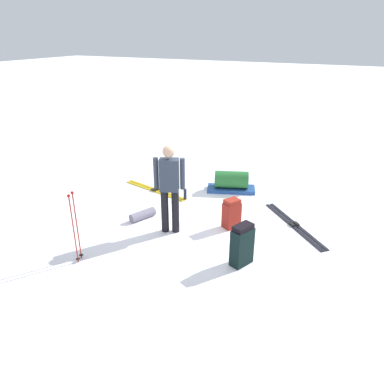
# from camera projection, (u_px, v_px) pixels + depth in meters

# --- Properties ---
(ground_plane) EXTENTS (80.00, 80.00, 0.00)m
(ground_plane) POSITION_uv_depth(u_px,v_px,m) (192.00, 224.00, 7.30)
(ground_plane) COLOR white
(skier_standing) EXTENTS (0.33, 0.54, 1.70)m
(skier_standing) POSITION_uv_depth(u_px,v_px,m) (169.00, 185.00, 6.68)
(skier_standing) COLOR black
(skier_standing) RESTS_ON ground_plane
(ski_pair_near) EXTENTS (0.55, 1.84, 0.05)m
(ski_pair_near) POSITION_uv_depth(u_px,v_px,m) (155.00, 190.00, 8.83)
(ski_pair_near) COLOR gold
(ski_pair_near) RESTS_ON ground_plane
(ski_pair_far) EXTENTS (1.52, 1.52, 0.05)m
(ski_pair_far) POSITION_uv_depth(u_px,v_px,m) (294.00, 225.00, 7.26)
(ski_pair_far) COLOR black
(ski_pair_far) RESTS_ON ground_plane
(backpack_large_dark) EXTENTS (0.43, 0.33, 0.72)m
(backpack_large_dark) POSITION_uv_depth(u_px,v_px,m) (242.00, 245.00, 5.93)
(backpack_large_dark) COLOR black
(backpack_large_dark) RESTS_ON ground_plane
(backpack_bright) EXTENTS (0.38, 0.35, 0.59)m
(backpack_bright) POSITION_uv_depth(u_px,v_px,m) (232.00, 214.00, 7.10)
(backpack_bright) COLOR maroon
(backpack_bright) RESTS_ON ground_plane
(ski_poles_planted_near) EXTENTS (0.18, 0.10, 1.23)m
(ski_poles_planted_near) POSITION_uv_depth(u_px,v_px,m) (75.00, 224.00, 5.89)
(ski_poles_planted_near) COLOR maroon
(ski_poles_planted_near) RESTS_ON ground_plane
(gear_sled) EXTENTS (0.82, 1.21, 0.49)m
(gear_sled) POSITION_uv_depth(u_px,v_px,m) (231.00, 182.00, 8.74)
(gear_sled) COLOR #20478F
(gear_sled) RESTS_ON ground_plane
(sleeping_mat_rolled) EXTENTS (0.58, 0.37, 0.18)m
(sleeping_mat_rolled) POSITION_uv_depth(u_px,v_px,m) (143.00, 215.00, 7.49)
(sleeping_mat_rolled) COLOR slate
(sleeping_mat_rolled) RESTS_ON ground_plane
(thermos_bottle) EXTENTS (0.07, 0.07, 0.26)m
(thermos_bottle) POSITION_uv_depth(u_px,v_px,m) (185.00, 194.00, 8.32)
(thermos_bottle) COLOR black
(thermos_bottle) RESTS_ON ground_plane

